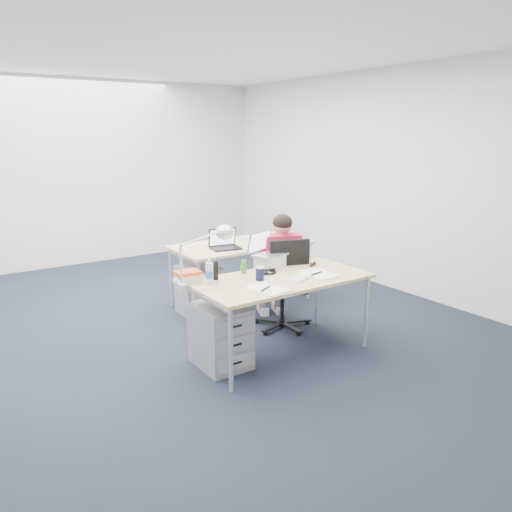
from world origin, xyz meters
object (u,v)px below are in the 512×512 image
at_px(far_cup, 280,233).
at_px(seated_person, 278,269).
at_px(desk_far, 241,247).
at_px(wireless_keyboard, 301,278).
at_px(office_chair, 283,303).
at_px(drawer_pedestal_near, 220,336).
at_px(desk_near, 281,283).
at_px(computer_mouse, 304,276).
at_px(bear_figurine, 244,266).
at_px(can_koozie, 260,274).
at_px(water_bottle, 209,272).
at_px(headphones, 268,271).
at_px(desk_lamp, 198,257).
at_px(silver_laptop, 270,250).
at_px(drawer_pedestal_far, 200,291).
at_px(sunglasses, 313,265).
at_px(dark_laptop, 226,239).
at_px(book_stack, 188,277).

bearing_deg(far_cup, seated_person, -127.76).
bearing_deg(desk_far, wireless_keyboard, -102.22).
height_order(office_chair, drawer_pedestal_near, office_chair).
distance_m(seated_person, drawer_pedestal_near, 1.21).
bearing_deg(desk_near, office_chair, 50.48).
height_order(desk_near, computer_mouse, computer_mouse).
height_order(desk_far, bear_figurine, bear_figurine).
bearing_deg(desk_near, far_cup, 53.54).
bearing_deg(can_koozie, water_bottle, 160.57).
height_order(office_chair, far_cup, office_chair).
bearing_deg(computer_mouse, drawer_pedestal_near, -178.37).
height_order(computer_mouse, headphones, same).
height_order(drawer_pedestal_near, desk_lamp, desk_lamp).
relative_size(silver_laptop, headphones, 1.73).
bearing_deg(drawer_pedestal_far, silver_laptop, -75.01).
relative_size(sunglasses, dark_laptop, 0.35).
xyz_separation_m(water_bottle, sunglasses, (1.13, -0.04, -0.10)).
relative_size(computer_mouse, book_stack, 0.42).
height_order(drawer_pedestal_far, book_stack, book_stack).
bearing_deg(can_koozie, book_stack, 151.14).
bearing_deg(desk_far, desk_near, -108.37).
height_order(desk_near, water_bottle, water_bottle).
bearing_deg(dark_laptop, drawer_pedestal_far, -179.15).
height_order(desk_near, dark_laptop, dark_laptop).
height_order(drawer_pedestal_near, can_koozie, can_koozie).
xyz_separation_m(drawer_pedestal_far, silver_laptop, (0.26, -0.97, 0.63)).
relative_size(desk_far, water_bottle, 7.26).
relative_size(drawer_pedestal_far, can_koozie, 4.47).
xyz_separation_m(desk_far, dark_laptop, (-0.29, -0.14, 0.16)).
xyz_separation_m(drawer_pedestal_near, drawer_pedestal_far, (0.45, 1.22, 0.00)).
bearing_deg(computer_mouse, silver_laptop, 113.05).
bearing_deg(desk_far, bear_figurine, -121.37).
relative_size(drawer_pedestal_near, dark_laptop, 1.71).
xyz_separation_m(headphones, desk_lamp, (-0.75, -0.05, 0.25)).
xyz_separation_m(bear_figurine, book_stack, (-0.55, 0.03, -0.02)).
bearing_deg(drawer_pedestal_near, bear_figurine, 29.69).
xyz_separation_m(drawer_pedestal_near, can_koozie, (0.38, -0.05, 0.52)).
bearing_deg(seated_person, desk_near, -103.84).
distance_m(desk_far, drawer_pedestal_near, 1.73).
distance_m(seated_person, book_stack, 1.24).
height_order(office_chair, silver_laptop, silver_laptop).
bearing_deg(water_bottle, can_koozie, -19.43).
xyz_separation_m(desk_far, silver_laptop, (-0.34, -1.06, 0.22)).
xyz_separation_m(drawer_pedestal_far, wireless_keyboard, (0.27, -1.44, 0.46)).
relative_size(drawer_pedestal_near, silver_laptop, 1.62).
relative_size(seated_person, drawer_pedestal_near, 2.17).
distance_m(drawer_pedestal_near, bear_figurine, 0.69).
relative_size(can_koozie, bear_figurine, 0.90).
bearing_deg(book_stack, computer_mouse, -27.21).
bearing_deg(desk_far, can_koozie, -116.17).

